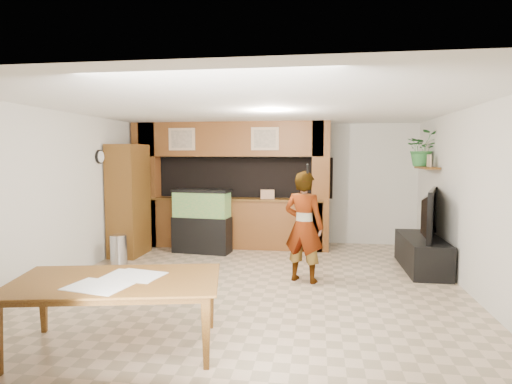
% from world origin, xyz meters
% --- Properties ---
extents(floor, '(6.50, 6.50, 0.00)m').
position_xyz_m(floor, '(0.00, 0.00, 0.00)').
color(floor, tan).
rests_on(floor, ground).
extents(ceiling, '(6.50, 6.50, 0.00)m').
position_xyz_m(ceiling, '(0.00, 0.00, 2.60)').
color(ceiling, white).
rests_on(ceiling, wall_back).
extents(wall_back, '(6.00, 0.00, 6.00)m').
position_xyz_m(wall_back, '(0.00, 3.25, 1.30)').
color(wall_back, beige).
rests_on(wall_back, floor).
extents(wall_left, '(0.00, 6.50, 6.50)m').
position_xyz_m(wall_left, '(-3.00, 0.00, 1.30)').
color(wall_left, beige).
rests_on(wall_left, floor).
extents(wall_right, '(0.00, 6.50, 6.50)m').
position_xyz_m(wall_right, '(3.00, 0.00, 1.30)').
color(wall_right, beige).
rests_on(wall_right, floor).
extents(partition, '(4.20, 0.99, 2.60)m').
position_xyz_m(partition, '(-0.95, 2.64, 1.31)').
color(partition, brown).
rests_on(partition, floor).
extents(wall_clock, '(0.05, 0.25, 0.25)m').
position_xyz_m(wall_clock, '(-2.97, 1.00, 1.90)').
color(wall_clock, black).
rests_on(wall_clock, wall_left).
extents(wall_shelf, '(0.25, 0.90, 0.04)m').
position_xyz_m(wall_shelf, '(2.85, 1.95, 1.70)').
color(wall_shelf, brown).
rests_on(wall_shelf, wall_right).
extents(pantry_cabinet, '(0.53, 0.87, 2.13)m').
position_xyz_m(pantry_cabinet, '(-2.70, 1.55, 1.07)').
color(pantry_cabinet, brown).
rests_on(pantry_cabinet, floor).
extents(trash_can, '(0.29, 0.29, 0.53)m').
position_xyz_m(trash_can, '(-2.56, 0.80, 0.27)').
color(trash_can, '#B2B2B7').
rests_on(trash_can, floor).
extents(aquarium, '(1.14, 0.43, 1.26)m').
position_xyz_m(aquarium, '(-1.37, 1.95, 0.62)').
color(aquarium, black).
rests_on(aquarium, floor).
extents(tv_stand, '(0.60, 1.65, 0.55)m').
position_xyz_m(tv_stand, '(2.65, 1.25, 0.27)').
color(tv_stand, black).
rests_on(tv_stand, floor).
extents(television, '(0.61, 1.42, 0.82)m').
position_xyz_m(television, '(2.65, 1.25, 0.96)').
color(television, black).
rests_on(television, tv_stand).
extents(photo_frame, '(0.04, 0.17, 0.22)m').
position_xyz_m(photo_frame, '(2.85, 1.79, 1.83)').
color(photo_frame, tan).
rests_on(photo_frame, wall_shelf).
extents(potted_plant, '(0.61, 0.53, 0.67)m').
position_xyz_m(potted_plant, '(2.82, 2.18, 2.05)').
color(potted_plant, '#2D7033').
rests_on(potted_plant, wall_shelf).
extents(person, '(0.72, 0.59, 1.69)m').
position_xyz_m(person, '(0.69, 0.28, 0.85)').
color(person, '#917350').
rests_on(person, floor).
extents(microphone, '(0.03, 0.09, 0.15)m').
position_xyz_m(microphone, '(0.74, 0.12, 1.73)').
color(microphone, black).
rests_on(microphone, person).
extents(dining_table, '(2.21, 1.51, 0.71)m').
position_xyz_m(dining_table, '(-1.06, -2.33, 0.36)').
color(dining_table, brown).
rests_on(dining_table, floor).
extents(newspaper_a, '(0.59, 0.46, 0.01)m').
position_xyz_m(newspaper_a, '(-0.95, -2.17, 0.71)').
color(newspaper_a, silver).
rests_on(newspaper_a, dining_table).
extents(newspaper_b, '(0.62, 0.50, 0.01)m').
position_xyz_m(newspaper_b, '(-1.12, -2.54, 0.71)').
color(newspaper_b, silver).
rests_on(newspaper_b, dining_table).
extents(newspaper_c, '(0.56, 0.46, 0.01)m').
position_xyz_m(newspaper_c, '(-0.91, -2.13, 0.71)').
color(newspaper_c, silver).
rests_on(newspaper_c, dining_table).
extents(counter_box, '(0.30, 0.22, 0.18)m').
position_xyz_m(counter_box, '(-0.12, 2.45, 1.13)').
color(counter_box, tan).
rests_on(counter_box, partition).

